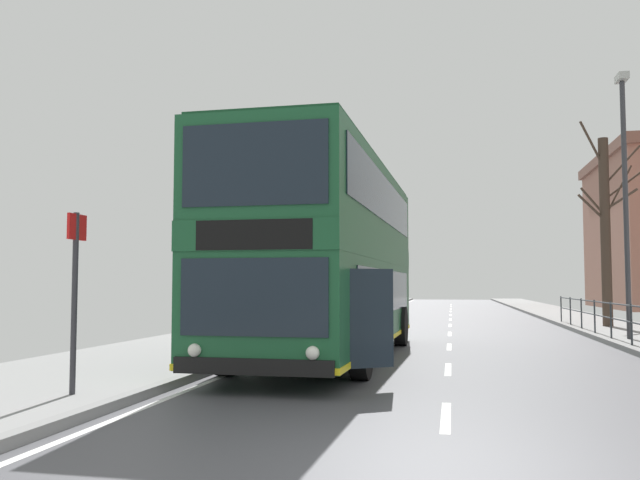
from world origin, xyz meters
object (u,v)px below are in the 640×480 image
at_px(street_lamp_far_side, 625,183).
at_px(bare_tree_far_01, 606,227).
at_px(bus_stop_sign_near, 75,281).
at_px(double_decker_bus_main, 329,257).

height_order(street_lamp_far_side, bare_tree_far_01, bare_tree_far_01).
xyz_separation_m(bus_stop_sign_near, street_lamp_far_side, (9.92, 11.55, 2.79)).
xyz_separation_m(double_decker_bus_main, bus_stop_sign_near, (-2.42, -6.36, -0.57)).
bearing_deg(street_lamp_far_side, double_decker_bus_main, -145.34).
bearing_deg(bare_tree_far_01, double_decker_bus_main, -126.31).
bearing_deg(bus_stop_sign_near, street_lamp_far_side, 49.33).
xyz_separation_m(street_lamp_far_side, bare_tree_far_01, (0.73, 6.02, -0.73)).
bearing_deg(bus_stop_sign_near, double_decker_bus_main, 69.16).
height_order(double_decker_bus_main, bare_tree_far_01, bare_tree_far_01).
height_order(double_decker_bus_main, street_lamp_far_side, street_lamp_far_side).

